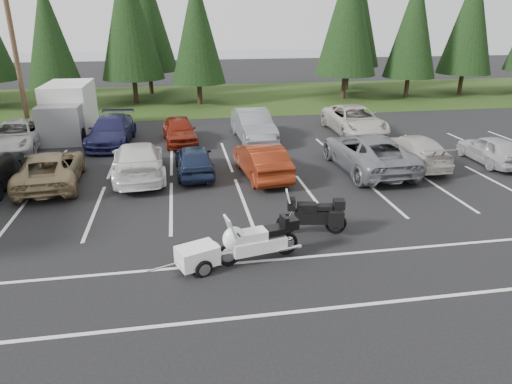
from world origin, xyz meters
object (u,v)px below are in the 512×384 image
object	(u,v)px
car_near_5	(262,160)
car_far_2	(179,130)
car_far_3	(253,125)
car_near_7	(412,150)
box_truck	(67,111)
car_near_6	(368,152)
car_near_3	(138,160)
car_far_0	(17,136)
touring_motorcycle	(259,236)
car_far_4	(355,120)
adventure_motorcycle	(312,212)
car_near_2	(51,169)
car_near_8	(492,150)
car_near_4	(194,160)
cargo_trailer	(197,258)
car_far_1	(111,131)
utility_pole	(15,53)

from	to	relation	value
car_near_5	car_far_2	size ratio (longest dim) A/B	1.08
car_far_3	car_near_7	bearing A→B (deg)	-43.74
box_truck	car_near_5	xyz separation A→B (m)	(9.69, -8.75, -0.71)
car_near_6	car_far_3	xyz separation A→B (m)	(-4.23, 6.05, 0.01)
car_near_3	car_near_5	distance (m)	5.29
car_far_0	touring_motorcycle	size ratio (longest dim) A/B	1.94
car_far_4	adventure_motorcycle	distance (m)	13.94
box_truck	car_near_2	world-z (taller)	box_truck
car_near_2	car_near_5	xyz separation A→B (m)	(8.72, -0.41, 0.03)
car_near_7	car_near_8	bearing A→B (deg)	171.60
car_near_6	car_far_2	world-z (taller)	car_near_6
car_far_4	adventure_motorcycle	world-z (taller)	car_far_4
car_near_4	car_far_2	xyz separation A→B (m)	(-0.56, 5.47, 0.04)
car_far_0	car_near_7	bearing A→B (deg)	-17.54
cargo_trailer	car_near_7	bearing A→B (deg)	15.40
car_near_2	car_near_3	xyz separation A→B (m)	(3.49, 0.35, 0.06)
adventure_motorcycle	car_far_2	bearing A→B (deg)	117.91
car_near_4	car_near_8	xyz separation A→B (m)	(13.88, -0.75, 0.00)
car_near_5	car_near_8	bearing A→B (deg)	174.67
car_near_5	touring_motorcycle	world-z (taller)	touring_motorcycle
car_near_6	car_far_4	distance (m)	6.84
car_near_2	car_far_1	distance (m)	6.38
utility_pole	touring_motorcycle	distance (m)	18.96
utility_pole	car_near_4	xyz separation A→B (m)	(8.83, -7.48, -4.03)
utility_pole	box_truck	size ratio (longest dim) A/B	1.61
car_near_4	cargo_trailer	world-z (taller)	car_near_4
utility_pole	car_far_4	size ratio (longest dim) A/B	1.59
car_far_0	car_far_2	xyz separation A→B (m)	(8.34, -0.12, -0.03)
utility_pole	car_near_3	xyz separation A→B (m)	(6.45, -7.48, -3.94)
car_near_5	touring_motorcycle	bearing A→B (deg)	73.57
car_near_7	car_far_3	xyz separation A→B (m)	(-6.56, 5.68, 0.13)
car_far_1	cargo_trailer	size ratio (longest dim) A/B	3.30
car_near_5	car_near_6	xyz separation A→B (m)	(4.88, 0.12, 0.08)
car_near_7	car_far_0	size ratio (longest dim) A/B	0.91
car_near_3	touring_motorcycle	xyz separation A→B (m)	(3.85, -7.94, -0.01)
utility_pole	car_far_2	xyz separation A→B (m)	(8.26, -2.01, -3.99)
car_near_5	adventure_motorcycle	world-z (taller)	adventure_motorcycle
car_near_8	cargo_trailer	world-z (taller)	car_near_8
cargo_trailer	box_truck	bearing A→B (deg)	90.10
car_near_6	car_near_2	bearing A→B (deg)	-2.52
cargo_trailer	car_far_2	bearing A→B (deg)	69.24
touring_motorcycle	utility_pole	bearing A→B (deg)	112.13
box_truck	car_near_4	size ratio (longest dim) A/B	1.42
car_near_3	car_near_4	distance (m)	2.38
car_far_1	car_far_2	bearing A→B (deg)	-1.44
box_truck	car_near_5	distance (m)	13.07
car_near_3	car_near_8	xyz separation A→B (m)	(16.26, -0.74, -0.09)
adventure_motorcycle	car_near_6	bearing A→B (deg)	63.38
utility_pole	car_far_2	bearing A→B (deg)	-13.66
car_near_6	cargo_trailer	size ratio (longest dim) A/B	3.79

